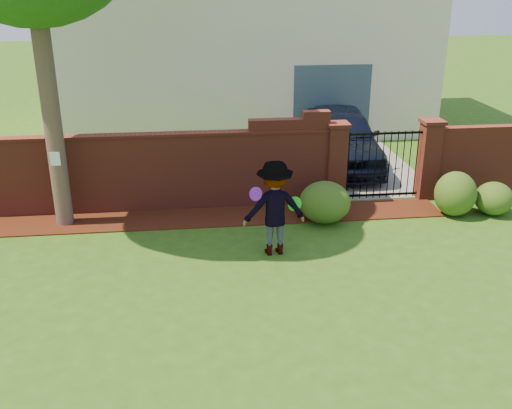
{
  "coord_description": "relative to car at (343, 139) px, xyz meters",
  "views": [
    {
      "loc": [
        -0.9,
        -8.44,
        5.01
      ],
      "look_at": [
        0.26,
        1.4,
        1.05
      ],
      "focal_mm": 41.09,
      "sensor_mm": 36.0,
      "label": 1
    }
  ],
  "objects": [
    {
      "name": "house",
      "position": [
        -2.21,
        5.51,
        2.37
      ],
      "size": [
        12.4,
        6.4,
        6.3
      ],
      "color": "#EFE6C8",
      "rests_on": "ground"
    },
    {
      "name": "brick_wall",
      "position": [
        -5.22,
        -2.48,
        0.13
      ],
      "size": [
        8.7,
        0.31,
        2.16
      ],
      "color": "maroon",
      "rests_on": "ground"
    },
    {
      "name": "iron_gate",
      "position": [
        0.29,
        -2.48,
        0.06
      ],
      "size": [
        1.78,
        0.03,
        1.6
      ],
      "color": "black",
      "rests_on": "ground"
    },
    {
      "name": "shrub_middle",
      "position": [
        1.6,
        -3.59,
        -0.3
      ],
      "size": [
        0.9,
        0.9,
        0.99
      ],
      "primitive_type": "ellipsoid",
      "color": "#244B16",
      "rests_on": "ground"
    },
    {
      "name": "man",
      "position": [
        -2.59,
        -4.99,
        0.12
      ],
      "size": [
        1.23,
        0.76,
        1.82
      ],
      "primitive_type": "imported",
      "rotation": [
        0.0,
        0.0,
        3.22
      ],
      "color": "gray",
      "rests_on": "ground"
    },
    {
      "name": "pillar_left",
      "position": [
        -0.81,
        -2.48,
        0.16
      ],
      "size": [
        0.5,
        0.5,
        1.88
      ],
      "color": "maroon",
      "rests_on": "ground"
    },
    {
      "name": "mulch_bed",
      "position": [
        -4.16,
        -3.15,
        -0.78
      ],
      "size": [
        11.1,
        1.08,
        0.03
      ],
      "primitive_type": "cube",
      "color": "#361409",
      "rests_on": "ground"
    },
    {
      "name": "car",
      "position": [
        0.0,
        0.0,
        0.0
      ],
      "size": [
        2.24,
        4.79,
        1.59
      ],
      "primitive_type": "imported",
      "rotation": [
        0.0,
        0.0,
        -0.08
      ],
      "color": "black",
      "rests_on": "ground"
    },
    {
      "name": "paper_notice",
      "position": [
        -6.81,
        -3.27,
        0.71
      ],
      "size": [
        0.2,
        0.01,
        0.28
      ],
      "primitive_type": "cube",
      "color": "white",
      "rests_on": "tree"
    },
    {
      "name": "driveway",
      "position": [
        0.29,
        1.52,
        -0.79
      ],
      "size": [
        3.2,
        8.0,
        0.01
      ],
      "primitive_type": "cube",
      "color": "gray",
      "rests_on": "ground"
    },
    {
      "name": "pillar_right",
      "position": [
        1.39,
        -2.48,
        0.16
      ],
      "size": [
        0.5,
        0.5,
        1.88
      ],
      "color": "maroon",
      "rests_on": "ground"
    },
    {
      "name": "frisbee_green",
      "position": [
        -2.21,
        -4.95,
        0.19
      ],
      "size": [
        0.28,
        0.12,
        0.28
      ],
      "primitive_type": "cylinder",
      "rotation": [
        1.43,
        0.0,
        0.22
      ],
      "color": "#1BCB23",
      "rests_on": "man"
    },
    {
      "name": "brick_wall_return",
      "position": [
        3.39,
        -2.48,
        0.06
      ],
      "size": [
        4.0,
        0.25,
        1.7
      ],
      "primitive_type": "cube",
      "color": "maroon",
      "rests_on": "ground"
    },
    {
      "name": "frisbee_purple",
      "position": [
        -2.98,
        -5.25,
        0.53
      ],
      "size": [
        0.26,
        0.18,
        0.25
      ],
      "primitive_type": "cylinder",
      "rotation": [
        1.36,
        0.0,
        0.44
      ],
      "color": "purple",
      "rests_on": "man"
    },
    {
      "name": "ground",
      "position": [
        -3.21,
        -6.48,
        -0.8
      ],
      "size": [
        80.0,
        80.0,
        0.01
      ],
      "primitive_type": "cube",
      "color": "#2C5214",
      "rests_on": "ground"
    },
    {
      "name": "shrub_right",
      "position": [
        2.48,
        -3.64,
        -0.43
      ],
      "size": [
        0.82,
        0.82,
        0.73
      ],
      "primitive_type": "ellipsoid",
      "color": "#244B16",
      "rests_on": "ground"
    },
    {
      "name": "shrub_left",
      "position": [
        -1.31,
        -3.62,
        -0.35
      ],
      "size": [
        1.09,
        1.09,
        0.89
      ],
      "primitive_type": "ellipsoid",
      "color": "#244B16",
      "rests_on": "ground"
    }
  ]
}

